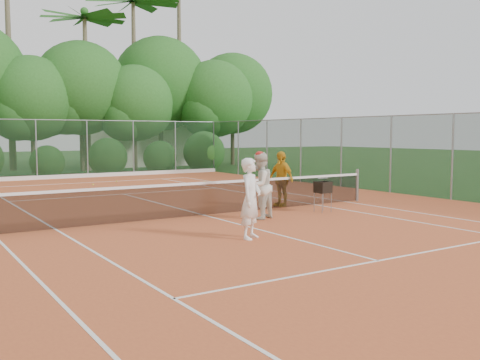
% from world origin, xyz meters
% --- Properties ---
extents(ground, '(120.00, 120.00, 0.00)m').
position_xyz_m(ground, '(0.00, 0.00, 0.00)').
color(ground, '#1F4217').
rests_on(ground, ground).
extents(clay_court, '(18.00, 36.00, 0.02)m').
position_xyz_m(clay_court, '(0.00, 0.00, 0.01)').
color(clay_court, '#BF572C').
rests_on(clay_court, ground).
extents(club_building, '(8.00, 5.00, 3.00)m').
position_xyz_m(club_building, '(9.00, 24.00, 1.50)').
color(club_building, beige).
rests_on(club_building, ground).
extents(tennis_net, '(11.97, 0.10, 1.10)m').
position_xyz_m(tennis_net, '(0.00, 0.00, 0.53)').
color(tennis_net, gray).
rests_on(tennis_net, clay_court).
extents(player_white, '(0.78, 0.71, 1.78)m').
position_xyz_m(player_white, '(-0.79, -3.43, 0.91)').
color(player_white, white).
rests_on(player_white, clay_court).
extents(player_center_grp, '(1.07, 0.95, 1.84)m').
position_xyz_m(player_center_grp, '(0.94, -1.31, 0.93)').
color(player_center_grp, silver).
rests_on(player_center_grp, clay_court).
extents(player_yellow, '(0.53, 1.07, 1.76)m').
position_xyz_m(player_yellow, '(2.95, 0.38, 0.90)').
color(player_yellow, gold).
rests_on(player_yellow, clay_court).
extents(ball_hopper, '(0.39, 0.39, 0.90)m').
position_xyz_m(ball_hopper, '(3.26, -1.25, 0.73)').
color(ball_hopper, gray).
rests_on(ball_hopper, clay_court).
extents(stray_ball_a, '(0.07, 0.07, 0.07)m').
position_xyz_m(stray_ball_a, '(1.55, 11.40, 0.05)').
color(stray_ball_a, gold).
rests_on(stray_ball_a, clay_court).
extents(stray_ball_b, '(0.07, 0.07, 0.07)m').
position_xyz_m(stray_ball_b, '(0.12, 10.46, 0.05)').
color(stray_ball_b, yellow).
rests_on(stray_ball_b, clay_court).
extents(stray_ball_c, '(0.07, 0.07, 0.07)m').
position_xyz_m(stray_ball_c, '(4.93, 8.90, 0.05)').
color(stray_ball_c, yellow).
rests_on(stray_ball_c, clay_court).
extents(court_markings, '(11.03, 23.83, 0.01)m').
position_xyz_m(court_markings, '(0.00, 0.00, 0.02)').
color(court_markings, white).
rests_on(court_markings, clay_court).
extents(fence_back, '(18.07, 0.07, 3.00)m').
position_xyz_m(fence_back, '(0.00, 15.00, 1.52)').
color(fence_back, '#19381E').
rests_on(fence_back, clay_court).
extents(fence_right, '(0.07, 33.07, 3.00)m').
position_xyz_m(fence_right, '(9.00, -1.50, 1.52)').
color(fence_right, '#19381E').
rests_on(fence_right, clay_court).
extents(tropical_treeline, '(32.10, 8.49, 15.03)m').
position_xyz_m(tropical_treeline, '(1.43, 20.22, 5.11)').
color(tropical_treeline, brown).
rests_on(tropical_treeline, ground).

